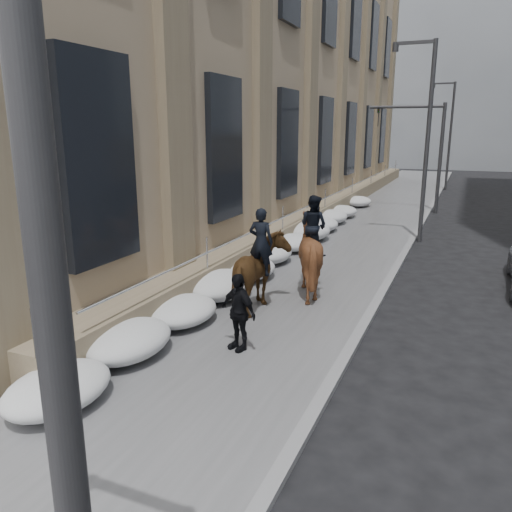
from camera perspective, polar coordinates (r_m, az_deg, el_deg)
The scene contains 14 objects.
ground at distance 10.09m, azimuth -7.39°, elevation -13.28°, with size 140.00×140.00×0.00m, color black.
sidewalk at distance 18.82m, azimuth 8.16°, elevation 0.10°, with size 5.00×80.00×0.12m, color #535356.
curb at distance 18.34m, azimuth 16.08°, elevation -0.70°, with size 0.24×80.00×0.12m, color slate.
limestone_building at distance 29.63m, azimuth 3.68°, elevation 22.61°, with size 6.10×44.00×18.00m.
bg_building_mid at distance 68.28m, azimuth 24.11°, elevation 21.11°, with size 30.00×12.00×28.00m, color slate.
bg_building_far at distance 80.53m, azimuth 16.31°, elevation 17.67°, with size 24.00×12.00×20.00m, color gray.
streetlight_near at distance 2.52m, azimuth -26.59°, elevation 10.93°, with size 1.71×0.24×8.00m.
streetlight_mid at distance 21.72m, azimuth 18.67°, elevation 13.46°, with size 1.71×0.24×8.00m.
streetlight_far at distance 41.68m, azimuth 21.15°, elevation 13.37°, with size 1.71×0.24×8.00m.
traffic_signal at distance 29.76m, azimuth 18.66°, elevation 12.41°, with size 4.10×0.22×6.00m.
snow_bank at distance 17.39m, azimuth 2.04°, elevation 0.44°, with size 1.70×18.10×0.76m.
mounted_horse_left at distance 12.58m, azimuth 0.44°, elevation -1.77°, with size 1.17×2.35×2.64m.
mounted_horse_right at distance 14.10m, azimuth 6.13°, elevation 0.53°, with size 2.35×2.48×2.75m.
pedestrian at distance 10.47m, azimuth -2.06°, elevation -6.39°, with size 0.97×0.41×1.66m, color black.
Camera 1 is at (4.64, -7.64, 4.67)m, focal length 35.00 mm.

